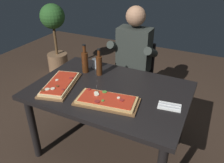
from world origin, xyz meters
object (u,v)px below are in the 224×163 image
at_px(dining_table, 110,98).
at_px(wine_bottle_dark, 99,65).
at_px(oil_bottle_amber, 85,61).
at_px(pizza_rectangular_left, 60,84).
at_px(potted_plant_corner, 55,35).
at_px(seated_diner, 132,58).
at_px(diner_chair, 135,73).
at_px(pizza_rectangular_front, 107,101).
at_px(tumbler_near_camera, 96,63).

distance_m(dining_table, wine_bottle_dark, 0.36).
bearing_deg(wine_bottle_dark, oil_bottle_amber, -176.30).
bearing_deg(pizza_rectangular_left, potted_plant_corner, 130.63).
relative_size(dining_table, seated_diner, 1.05).
bearing_deg(potted_plant_corner, diner_chair, -14.17).
distance_m(dining_table, diner_chair, 0.87).
height_order(wine_bottle_dark, diner_chair, wine_bottle_dark).
height_order(pizza_rectangular_left, diner_chair, diner_chair).
relative_size(pizza_rectangular_front, pizza_rectangular_left, 1.01).
distance_m(wine_bottle_dark, oil_bottle_amber, 0.16).
xyz_separation_m(pizza_rectangular_left, potted_plant_corner, (-1.21, 1.41, -0.11)).
bearing_deg(pizza_rectangular_front, potted_plant_corner, 139.69).
bearing_deg(seated_diner, potted_plant_corner, 161.79).
distance_m(dining_table, seated_diner, 0.75).
xyz_separation_m(pizza_rectangular_front, seated_diner, (-0.15, 0.94, -0.02)).
distance_m(pizza_rectangular_left, oil_bottle_amber, 0.37).
relative_size(diner_chair, potted_plant_corner, 0.75).
distance_m(oil_bottle_amber, tumbler_near_camera, 0.16).
relative_size(pizza_rectangular_front, seated_diner, 0.41).
bearing_deg(dining_table, seated_diner, 95.55).
xyz_separation_m(pizza_rectangular_front, oil_bottle_amber, (-0.46, 0.40, 0.10)).
height_order(pizza_rectangular_left, potted_plant_corner, potted_plant_corner).
bearing_deg(potted_plant_corner, dining_table, -37.36).
xyz_separation_m(tumbler_near_camera, potted_plant_corner, (-1.31, 0.92, -0.14)).
bearing_deg(oil_bottle_amber, dining_table, -27.34).
height_order(oil_bottle_amber, potted_plant_corner, potted_plant_corner).
bearing_deg(potted_plant_corner, oil_bottle_amber, -39.92).
height_order(pizza_rectangular_left, tumbler_near_camera, tumbler_near_camera).
height_order(tumbler_near_camera, diner_chair, diner_chair).
xyz_separation_m(pizza_rectangular_front, potted_plant_corner, (-1.72, 1.46, -0.11)).
distance_m(pizza_rectangular_front, pizza_rectangular_left, 0.51).
height_order(seated_diner, potted_plant_corner, seated_diner).
height_order(oil_bottle_amber, tumbler_near_camera, oil_bottle_amber).
bearing_deg(seated_diner, diner_chair, 90.00).
bearing_deg(tumbler_near_camera, oil_bottle_amber, -108.23).
xyz_separation_m(dining_table, potted_plant_corner, (-1.64, 1.25, 0.01)).
distance_m(wine_bottle_dark, potted_plant_corner, 1.78).
distance_m(dining_table, potted_plant_corner, 2.06).
bearing_deg(seated_diner, tumbler_near_camera, -122.62).
xyz_separation_m(pizza_rectangular_left, oil_bottle_amber, (0.05, 0.35, 0.10)).
height_order(wine_bottle_dark, potted_plant_corner, potted_plant_corner).
xyz_separation_m(pizza_rectangular_left, seated_diner, (0.36, 0.89, -0.02)).
height_order(wine_bottle_dark, seated_diner, seated_diner).
height_order(diner_chair, potted_plant_corner, potted_plant_corner).
xyz_separation_m(wine_bottle_dark, seated_diner, (0.15, 0.53, -0.11)).
bearing_deg(diner_chair, potted_plant_corner, 165.83).
distance_m(dining_table, pizza_rectangular_front, 0.25).
distance_m(pizza_rectangular_front, potted_plant_corner, 2.26).
distance_m(oil_bottle_amber, potted_plant_corner, 1.66).
bearing_deg(diner_chair, pizza_rectangular_left, -109.55).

